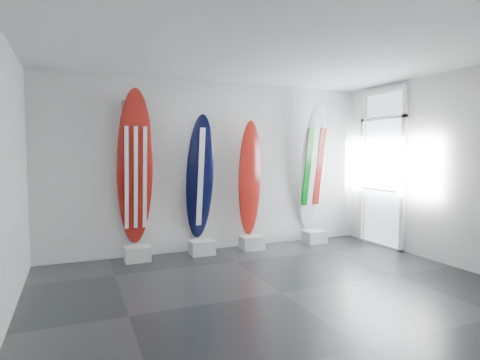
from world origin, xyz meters
name	(u,v)px	position (x,y,z in m)	size (l,w,h in m)	color
floor	(281,293)	(0.00, 0.00, 0.00)	(6.00, 6.00, 0.00)	black
ceiling	(283,48)	(0.00, 0.00, 3.00)	(6.00, 6.00, 0.00)	white
wall_back	(215,166)	(0.00, 2.50, 1.50)	(6.00, 6.00, 0.00)	white
wall_front	(468,192)	(0.00, -2.50, 1.50)	(6.00, 6.00, 0.00)	white
wall_right	(457,169)	(3.00, 0.00, 1.50)	(5.00, 5.00, 0.00)	white
display_block_usa	(137,254)	(-1.44, 2.18, 0.12)	(0.40, 0.30, 0.24)	silver
surfboard_usa	(135,168)	(-1.44, 2.28, 1.50)	(0.57, 0.08, 2.54)	maroon
display_block_navy	(202,248)	(-0.35, 2.18, 0.12)	(0.40, 0.30, 0.24)	silver
surfboard_navy	(200,178)	(-0.35, 2.28, 1.31)	(0.49, 0.08, 2.17)	black
display_block_swiss	(252,243)	(0.59, 2.18, 0.12)	(0.40, 0.30, 0.24)	silver
surfboard_swiss	(250,178)	(0.59, 2.28, 1.28)	(0.47, 0.08, 2.08)	maroon
display_block_italy	(315,237)	(1.92, 2.18, 0.12)	(0.40, 0.30, 0.24)	silver
surfboard_italy	(313,167)	(1.92, 2.28, 1.46)	(0.56, 0.08, 2.48)	white
wall_outlet	(69,241)	(-2.45, 2.48, 0.35)	(0.09, 0.02, 0.13)	silver
glass_door	(382,170)	(2.97, 1.55, 1.43)	(0.12, 1.16, 2.85)	white
balcony	(433,215)	(4.30, 1.55, 0.50)	(2.80, 2.20, 1.20)	slate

